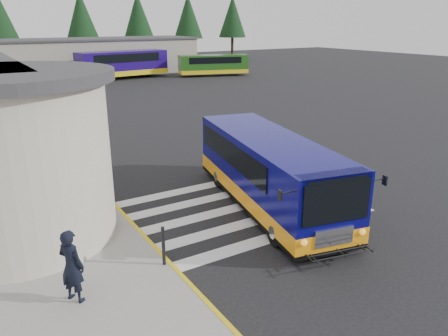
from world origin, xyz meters
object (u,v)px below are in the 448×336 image
far_bus_b (213,64)px  pedestrian_a (72,266)px  transit_bus (269,174)px  bollard (163,246)px  far_bus_a (123,63)px  pedestrian_b (19,229)px

far_bus_b → pedestrian_a: bearing=161.2°
transit_bus → bollard: 5.20m
bollard → far_bus_b: far_bus_b is taller
pedestrian_a → far_bus_b: far_bus_b is taller
transit_bus → far_bus_a: bearing=90.1°
pedestrian_b → far_bus_b: size_ratio=0.21×
transit_bus → bollard: bearing=-146.6°
pedestrian_b → bollard: size_ratio=1.60×
transit_bus → pedestrian_a: size_ratio=5.16×
transit_bus → far_bus_a: far_bus_a is taller
far_bus_b → bollard: bearing=163.5°
far_bus_b → pedestrian_b: bearing=158.3°
pedestrian_b → far_bus_a: bearing=160.9°
pedestrian_a → far_bus_b: 43.82m
transit_bus → far_bus_b: transit_bus is taller
bollard → far_bus_a: bearing=72.1°
far_bus_a → far_bus_b: 10.36m
pedestrian_a → pedestrian_b: size_ratio=1.02×
far_bus_a → pedestrian_a: bearing=151.8°
pedestrian_a → far_bus_b: bearing=-68.7°
pedestrian_b → far_bus_b: bearing=146.8°
bollard → far_bus_a: size_ratio=0.10×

